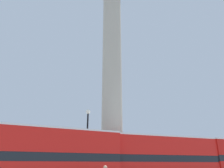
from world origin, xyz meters
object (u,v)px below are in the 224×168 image
(bus_c, at_px, (167,159))
(street_lamp, at_px, (87,143))
(monument_column, at_px, (112,92))
(bus_b, at_px, (44,157))

(bus_c, distance_m, street_lamp, 7.26)
(monument_column, height_order, bus_c, monument_column)
(street_lamp, bearing_deg, bus_c, -15.09)
(monument_column, bearing_deg, street_lamp, -147.73)
(monument_column, distance_m, street_lamp, 7.01)
(monument_column, xyz_separation_m, street_lamp, (-3.50, -2.21, -5.65))
(monument_column, xyz_separation_m, bus_b, (-7.27, -4.15, -6.86))
(bus_c, bearing_deg, monument_column, 135.10)
(monument_column, relative_size, bus_c, 2.13)
(monument_column, bearing_deg, bus_c, -50.06)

